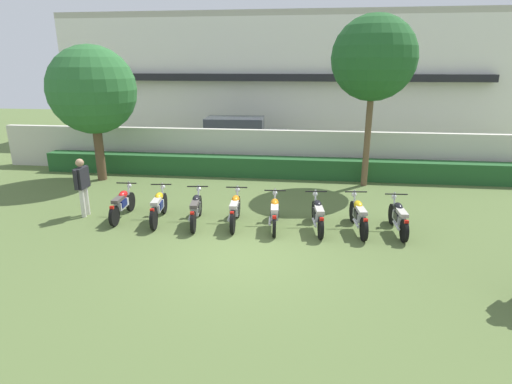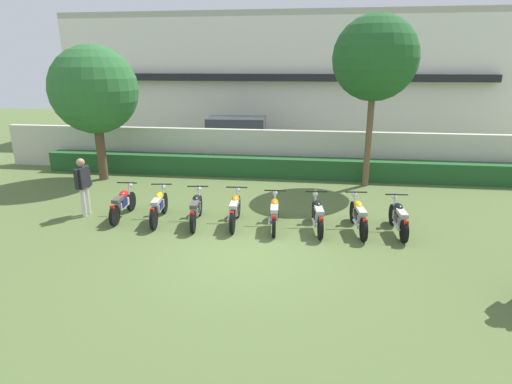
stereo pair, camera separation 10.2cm
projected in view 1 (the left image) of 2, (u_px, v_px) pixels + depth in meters
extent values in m
plane|color=#566B38|center=(245.00, 253.00, 9.78)|extent=(60.00, 60.00, 0.00)
cube|color=white|center=(287.00, 82.00, 24.26)|extent=(24.53, 6.00, 6.62)
cube|color=black|center=(283.00, 78.00, 21.09)|extent=(20.61, 0.50, 0.36)
cube|color=#B2AD9E|center=(288.00, 18.00, 23.24)|extent=(24.53, 6.00, 0.30)
cube|color=beige|center=(273.00, 151.00, 16.85)|extent=(23.31, 0.30, 1.76)
cube|color=#235628|center=(272.00, 167.00, 16.33)|extent=(18.64, 0.70, 0.78)
cube|color=#9EA3A8|center=(239.00, 142.00, 19.77)|extent=(4.58, 2.06, 1.00)
cube|color=#2D333D|center=(235.00, 124.00, 19.54)|extent=(2.78, 1.83, 0.65)
cylinder|color=black|center=(273.00, 147.00, 20.64)|extent=(0.69, 0.25, 0.68)
cylinder|color=black|center=(271.00, 154.00, 18.88)|extent=(0.69, 0.25, 0.68)
cylinder|color=black|center=(211.00, 146.00, 20.89)|extent=(0.69, 0.25, 0.68)
cylinder|color=black|center=(203.00, 153.00, 19.13)|extent=(0.69, 0.25, 0.68)
cylinder|color=brown|center=(99.00, 151.00, 15.72)|extent=(0.34, 0.34, 2.28)
sphere|color=#2D6B33|center=(92.00, 90.00, 15.05)|extent=(3.19, 3.19, 3.19)
cylinder|color=brown|center=(367.00, 139.00, 14.78)|extent=(0.22, 0.22, 3.49)
sphere|color=#235B28|center=(374.00, 58.00, 13.96)|extent=(2.88, 2.88, 2.88)
cylinder|color=black|center=(131.00, 202.00, 12.55)|extent=(0.12, 0.58, 0.58)
cylinder|color=black|center=(114.00, 216.00, 11.37)|extent=(0.12, 0.58, 0.58)
cube|color=silver|center=(122.00, 204.00, 11.87)|extent=(0.23, 0.61, 0.22)
ellipsoid|color=red|center=(123.00, 195.00, 11.96)|extent=(0.24, 0.45, 0.22)
cube|color=#4C4742|center=(118.00, 200.00, 11.59)|extent=(0.23, 0.53, 0.10)
cube|color=red|center=(112.00, 208.00, 11.19)|extent=(0.10, 0.09, 0.08)
cylinder|color=silver|center=(128.00, 192.00, 12.37)|extent=(0.06, 0.23, 0.65)
cylinder|color=black|center=(126.00, 183.00, 12.19)|extent=(0.60, 0.07, 0.04)
sphere|color=silver|center=(129.00, 186.00, 12.42)|extent=(0.14, 0.14, 0.14)
cylinder|color=silver|center=(115.00, 211.00, 11.68)|extent=(0.10, 0.55, 0.07)
cube|color=navy|center=(121.00, 203.00, 11.81)|extent=(0.26, 0.37, 0.20)
cylinder|color=black|center=(164.00, 203.00, 12.34)|extent=(0.17, 0.63, 0.62)
cylinder|color=black|center=(154.00, 219.00, 11.11)|extent=(0.17, 0.63, 0.62)
cube|color=silver|center=(158.00, 206.00, 11.63)|extent=(0.28, 0.62, 0.22)
ellipsoid|color=yellow|center=(159.00, 197.00, 11.73)|extent=(0.28, 0.47, 0.22)
cube|color=#B2ADA3|center=(156.00, 202.00, 11.35)|extent=(0.27, 0.54, 0.10)
cube|color=red|center=(152.00, 210.00, 10.93)|extent=(0.11, 0.09, 0.08)
cylinder|color=silver|center=(162.00, 194.00, 12.16)|extent=(0.08, 0.23, 0.65)
cylinder|color=black|center=(161.00, 184.00, 11.98)|extent=(0.60, 0.11, 0.04)
sphere|color=silver|center=(163.00, 187.00, 12.21)|extent=(0.14, 0.14, 0.14)
cylinder|color=silver|center=(152.00, 214.00, 11.43)|extent=(0.14, 0.55, 0.07)
cube|color=navy|center=(158.00, 205.00, 11.57)|extent=(0.29, 0.39, 0.20)
cylinder|color=black|center=(199.00, 205.00, 12.19)|extent=(0.17, 0.60, 0.59)
cylinder|color=black|center=(193.00, 222.00, 10.91)|extent=(0.17, 0.60, 0.59)
cube|color=silver|center=(196.00, 209.00, 11.46)|extent=(0.28, 0.62, 0.22)
ellipsoid|color=black|center=(196.00, 199.00, 11.55)|extent=(0.28, 0.47, 0.22)
cube|color=#4C4742|center=(194.00, 204.00, 11.18)|extent=(0.27, 0.54, 0.10)
cube|color=red|center=(192.00, 213.00, 10.73)|extent=(0.11, 0.09, 0.08)
cylinder|color=silver|center=(198.00, 196.00, 12.01)|extent=(0.08, 0.23, 0.65)
cylinder|color=black|center=(198.00, 186.00, 11.83)|extent=(0.60, 0.12, 0.04)
sphere|color=silver|center=(199.00, 189.00, 12.06)|extent=(0.14, 0.14, 0.14)
cylinder|color=silver|center=(191.00, 216.00, 11.26)|extent=(0.14, 0.55, 0.07)
cube|color=black|center=(196.00, 208.00, 11.39)|extent=(0.29, 0.39, 0.20)
cylinder|color=black|center=(238.00, 207.00, 12.05)|extent=(0.13, 0.63, 0.63)
cylinder|color=black|center=(233.00, 222.00, 10.87)|extent=(0.13, 0.63, 0.63)
cube|color=silver|center=(235.00, 209.00, 11.37)|extent=(0.24, 0.61, 0.22)
ellipsoid|color=orange|center=(236.00, 199.00, 11.46)|extent=(0.25, 0.45, 0.22)
cube|color=#B2ADA3|center=(234.00, 205.00, 11.09)|extent=(0.23, 0.53, 0.10)
cube|color=red|center=(232.00, 213.00, 10.69)|extent=(0.10, 0.09, 0.08)
cylinder|color=silver|center=(237.00, 197.00, 11.87)|extent=(0.06, 0.23, 0.65)
cylinder|color=black|center=(237.00, 187.00, 11.68)|extent=(0.60, 0.07, 0.04)
sphere|color=silver|center=(238.00, 190.00, 11.92)|extent=(0.14, 0.14, 0.14)
cylinder|color=silver|center=(230.00, 217.00, 11.17)|extent=(0.10, 0.55, 0.07)
cube|color=black|center=(235.00, 208.00, 11.30)|extent=(0.26, 0.37, 0.20)
cylinder|color=black|center=(275.00, 210.00, 11.85)|extent=(0.13, 0.57, 0.57)
cylinder|color=black|center=(274.00, 226.00, 10.67)|extent=(0.13, 0.57, 0.57)
cube|color=silver|center=(275.00, 213.00, 11.17)|extent=(0.24, 0.61, 0.22)
ellipsoid|color=orange|center=(275.00, 203.00, 11.26)|extent=(0.25, 0.46, 0.22)
cube|color=beige|center=(275.00, 209.00, 10.89)|extent=(0.24, 0.53, 0.10)
cube|color=red|center=(274.00, 217.00, 10.49)|extent=(0.11, 0.09, 0.08)
cylinder|color=silver|center=(275.00, 200.00, 11.67)|extent=(0.07, 0.23, 0.65)
cylinder|color=black|center=(275.00, 190.00, 11.49)|extent=(0.60, 0.08, 0.04)
sphere|color=silver|center=(275.00, 193.00, 11.72)|extent=(0.14, 0.14, 0.14)
cylinder|color=silver|center=(270.00, 221.00, 10.98)|extent=(0.11, 0.55, 0.07)
cube|color=black|center=(275.00, 212.00, 11.11)|extent=(0.27, 0.38, 0.20)
cylinder|color=black|center=(314.00, 211.00, 11.75)|extent=(0.16, 0.59, 0.58)
cylinder|color=black|center=(321.00, 228.00, 10.52)|extent=(0.16, 0.59, 0.58)
cube|color=silver|center=(318.00, 215.00, 11.04)|extent=(0.27, 0.62, 0.22)
ellipsoid|color=black|center=(317.00, 204.00, 11.14)|extent=(0.27, 0.46, 0.22)
cube|color=#B2ADA3|center=(319.00, 210.00, 10.76)|extent=(0.26, 0.54, 0.10)
cube|color=red|center=(322.00, 219.00, 10.35)|extent=(0.11, 0.09, 0.08)
cylinder|color=silver|center=(315.00, 201.00, 11.57)|extent=(0.08, 0.23, 0.65)
cylinder|color=black|center=(316.00, 191.00, 11.39)|extent=(0.60, 0.10, 0.04)
sphere|color=silver|center=(315.00, 194.00, 11.62)|extent=(0.14, 0.14, 0.14)
cylinder|color=silver|center=(314.00, 222.00, 10.85)|extent=(0.13, 0.55, 0.07)
cube|color=black|center=(318.00, 213.00, 10.98)|extent=(0.28, 0.39, 0.20)
cylinder|color=black|center=(353.00, 211.00, 11.68)|extent=(0.16, 0.61, 0.60)
cylinder|color=black|center=(364.00, 229.00, 10.42)|extent=(0.16, 0.61, 0.60)
cube|color=silver|center=(359.00, 215.00, 10.96)|extent=(0.26, 0.62, 0.22)
ellipsoid|color=yellow|center=(358.00, 205.00, 11.05)|extent=(0.27, 0.46, 0.22)
cube|color=#B2ADA3|center=(362.00, 211.00, 10.68)|extent=(0.26, 0.54, 0.10)
cube|color=red|center=(366.00, 220.00, 10.24)|extent=(0.11, 0.09, 0.08)
cylinder|color=silver|center=(354.00, 202.00, 11.50)|extent=(0.07, 0.23, 0.65)
cylinder|color=black|center=(356.00, 192.00, 11.32)|extent=(0.60, 0.10, 0.04)
sphere|color=silver|center=(354.00, 194.00, 11.55)|extent=(0.14, 0.14, 0.14)
cylinder|color=silver|center=(356.00, 223.00, 10.76)|extent=(0.13, 0.55, 0.07)
cube|color=black|center=(360.00, 214.00, 10.90)|extent=(0.28, 0.38, 0.20)
cylinder|color=black|center=(392.00, 214.00, 11.51)|extent=(0.12, 0.58, 0.58)
cylinder|color=black|center=(404.00, 231.00, 10.35)|extent=(0.12, 0.58, 0.58)
cube|color=silver|center=(399.00, 217.00, 10.83)|extent=(0.23, 0.61, 0.22)
ellipsoid|color=black|center=(398.00, 207.00, 10.93)|extent=(0.24, 0.45, 0.22)
cube|color=#B2ADA3|center=(402.00, 213.00, 10.55)|extent=(0.23, 0.53, 0.10)
cube|color=red|center=(406.00, 222.00, 10.17)|extent=(0.10, 0.09, 0.08)
cylinder|color=silver|center=(394.00, 204.00, 11.33)|extent=(0.06, 0.23, 0.65)
cylinder|color=black|center=(396.00, 194.00, 11.15)|extent=(0.60, 0.07, 0.04)
sphere|color=silver|center=(394.00, 197.00, 11.38)|extent=(0.14, 0.14, 0.14)
cylinder|color=silver|center=(396.00, 225.00, 10.64)|extent=(0.10, 0.55, 0.07)
cube|color=black|center=(400.00, 216.00, 10.77)|extent=(0.26, 0.37, 0.20)
cylinder|color=silver|center=(87.00, 201.00, 12.20)|extent=(0.13, 0.13, 0.86)
cylinder|color=silver|center=(83.00, 203.00, 11.99)|extent=(0.13, 0.13, 0.86)
cube|color=#232328|center=(82.00, 178.00, 11.88)|extent=(0.22, 0.50, 0.61)
cylinder|color=#232328|center=(87.00, 175.00, 12.16)|extent=(0.09, 0.09, 0.58)
cylinder|color=#232328|center=(76.00, 180.00, 11.59)|extent=(0.09, 0.09, 0.58)
sphere|color=tan|center=(80.00, 163.00, 11.75)|extent=(0.23, 0.23, 0.23)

